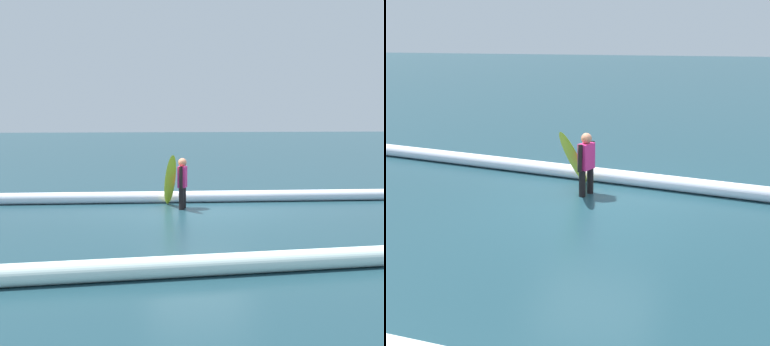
% 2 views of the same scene
% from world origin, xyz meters
% --- Properties ---
extents(ground_plane, '(175.54, 175.54, 0.00)m').
position_xyz_m(ground_plane, '(0.00, 0.00, 0.00)').
color(ground_plane, '#1A3A44').
extents(surfer, '(0.29, 0.53, 1.31)m').
position_xyz_m(surfer, '(0.35, -0.48, 0.72)').
color(surfer, black).
rests_on(surfer, ground_plane).
extents(surfboard, '(0.28, 1.51, 1.46)m').
position_xyz_m(surfboard, '(0.66, -0.58, 0.72)').
color(surfboard, yellow).
rests_on(surfboard, ground_plane).
extents(wave_crest_foreground, '(25.55, 2.01, 0.32)m').
position_xyz_m(wave_crest_foreground, '(1.33, -1.55, 0.16)').
color(wave_crest_foreground, white).
rests_on(wave_crest_foreground, ground_plane).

